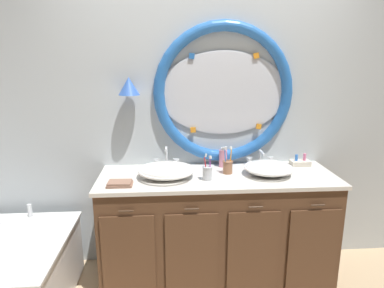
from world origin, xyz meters
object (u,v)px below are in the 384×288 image
at_px(soap_dispenser, 223,158).
at_px(toothbrush_holder_left, 207,172).
at_px(sink_basin_left, 166,170).
at_px(toothbrush_holder_right, 228,166).
at_px(sink_basin_right, 269,168).
at_px(toiletry_basket, 300,162).
at_px(folded_hand_towel, 120,184).

bearing_deg(soap_dispenser, toothbrush_holder_left, -118.09).
xyz_separation_m(toothbrush_holder_left, soap_dispenser, (0.17, 0.32, 0.02)).
relative_size(sink_basin_left, toothbrush_holder_right, 1.99).
relative_size(toothbrush_holder_left, toothbrush_holder_right, 0.92).
distance_m(sink_basin_right, toiletry_basket, 0.41).
bearing_deg(toiletry_basket, sink_basin_right, -147.13).
distance_m(sink_basin_left, sink_basin_right, 0.80).
bearing_deg(sink_basin_right, toothbrush_holder_right, 169.67).
distance_m(toothbrush_holder_right, toiletry_basket, 0.68).
relative_size(toothbrush_holder_left, soap_dispenser, 1.17).
height_order(toothbrush_holder_left, toothbrush_holder_right, toothbrush_holder_right).
relative_size(toothbrush_holder_right, folded_hand_towel, 1.21).
distance_m(toothbrush_holder_right, soap_dispenser, 0.18).
xyz_separation_m(toothbrush_holder_left, folded_hand_towel, (-0.64, -0.07, -0.04)).
bearing_deg(folded_hand_towel, toothbrush_holder_left, 6.40).
xyz_separation_m(soap_dispenser, toiletry_basket, (0.67, -0.01, -0.05)).
distance_m(folded_hand_towel, toiletry_basket, 1.52).
bearing_deg(toothbrush_holder_left, toothbrush_holder_right, 37.99).
bearing_deg(toothbrush_holder_left, soap_dispenser, 61.91).
xyz_separation_m(sink_basin_left, toiletry_basket, (1.14, 0.22, -0.03)).
height_order(sink_basin_right, soap_dispenser, soap_dispenser).
bearing_deg(toiletry_basket, toothbrush_holder_right, -166.06).
distance_m(sink_basin_right, soap_dispenser, 0.40).
height_order(toothbrush_holder_right, folded_hand_towel, toothbrush_holder_right).
relative_size(toothbrush_holder_right, toiletry_basket, 1.39).
bearing_deg(folded_hand_towel, sink_basin_right, 7.72).
bearing_deg(toiletry_basket, folded_hand_towel, -165.78).
bearing_deg(sink_basin_right, toiletry_basket, 32.87).
bearing_deg(soap_dispenser, sink_basin_right, -35.80).
relative_size(sink_basin_right, folded_hand_towel, 2.12).
height_order(sink_basin_right, toothbrush_holder_left, toothbrush_holder_left).
xyz_separation_m(sink_basin_left, folded_hand_towel, (-0.33, -0.15, -0.04)).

